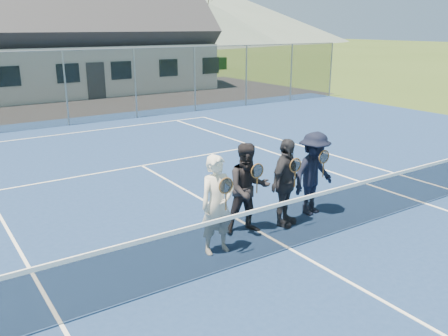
# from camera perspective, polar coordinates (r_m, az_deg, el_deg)

# --- Properties ---
(ground) EXTENTS (220.00, 220.00, 0.00)m
(ground) POSITION_cam_1_polar(r_m,az_deg,el_deg) (26.72, -22.10, 7.09)
(ground) COLOR #324719
(ground) RESTS_ON ground
(court_surface) EXTENTS (30.00, 30.00, 0.02)m
(court_surface) POSITION_cam_1_polar(r_m,az_deg,el_deg) (8.88, 7.75, -9.60)
(court_surface) COLOR navy
(court_surface) RESTS_ON ground
(hill_east) EXTENTS (90.00, 90.00, 14.00)m
(hill_east) POSITION_cam_1_polar(r_m,az_deg,el_deg) (117.60, -3.17, 18.24)
(hill_east) COLOR #55665C
(hill_east) RESTS_ON ground
(court_markings) EXTENTS (11.03, 23.83, 0.01)m
(court_markings) POSITION_cam_1_polar(r_m,az_deg,el_deg) (8.87, 7.75, -9.51)
(court_markings) COLOR white
(court_markings) RESTS_ON court_surface
(tennis_net) EXTENTS (11.68, 0.08, 1.10)m
(tennis_net) POSITION_cam_1_polar(r_m,az_deg,el_deg) (8.66, 7.88, -6.46)
(tennis_net) COLOR slate
(tennis_net) RESTS_ON ground
(perimeter_fence) EXTENTS (30.07, 0.07, 3.02)m
(perimeter_fence) POSITION_cam_1_polar(r_m,az_deg,el_deg) (20.25, -18.52, 9.10)
(perimeter_fence) COLOR slate
(perimeter_fence) RESTS_ON ground
(clubhouse) EXTENTS (15.60, 8.20, 7.70)m
(clubhouse) POSITION_cam_1_polar(r_m,az_deg,el_deg) (31.31, -17.19, 16.17)
(clubhouse) COLOR silver
(clubhouse) RESTS_ON ground
(tree_d) EXTENTS (3.20, 3.20, 7.77)m
(tree_d) POSITION_cam_1_polar(r_m,az_deg,el_deg) (42.62, -10.40, 19.02)
(tree_d) COLOR #372314
(tree_d) RESTS_ON ground
(tree_e) EXTENTS (3.20, 3.20, 7.77)m
(tree_e) POSITION_cam_1_polar(r_m,az_deg,el_deg) (45.40, -3.06, 19.10)
(tree_e) COLOR #3A2315
(tree_e) RESTS_ON ground
(player_a) EXTENTS (0.68, 0.52, 1.80)m
(player_a) POSITION_cam_1_polar(r_m,az_deg,el_deg) (8.32, -0.81, -4.43)
(player_a) COLOR silver
(player_a) RESTS_ON court_surface
(player_b) EXTENTS (1.04, 0.91, 1.80)m
(player_b) POSITION_cam_1_polar(r_m,az_deg,el_deg) (9.12, 2.93, -2.51)
(player_b) COLOR black
(player_b) RESTS_ON court_surface
(player_c) EXTENTS (1.14, 0.83, 1.80)m
(player_c) POSITION_cam_1_polar(r_m,az_deg,el_deg) (9.54, 7.39, -1.76)
(player_c) COLOR #26252B
(player_c) RESTS_ON court_surface
(player_d) EXTENTS (1.25, 0.84, 1.80)m
(player_d) POSITION_cam_1_polar(r_m,az_deg,el_deg) (10.21, 10.72, -0.66)
(player_d) COLOR black
(player_d) RESTS_ON court_surface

